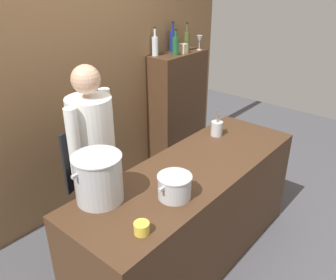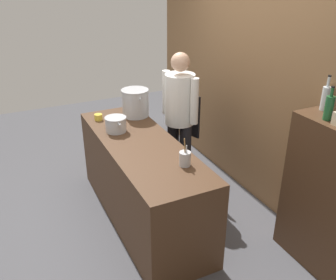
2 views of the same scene
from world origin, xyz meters
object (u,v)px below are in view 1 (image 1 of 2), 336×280
object	(u,v)px
stockpot_large	(98,178)
wine_glass_short	(199,39)
chef	(93,153)
utensil_crock	(217,128)
stockpot_small	(175,186)
butter_jar	(142,228)
wine_bottle_cobalt	(173,41)
wine_bottle_green	(176,45)
wine_bottle_olive	(187,41)
spice_tin_cream	(183,49)
wine_bottle_clear	(155,46)

from	to	relation	value
stockpot_large	wine_glass_short	xyz separation A→B (m)	(2.28, 0.87, 0.44)
chef	utensil_crock	bearing A→B (deg)	135.93
stockpot_small	butter_jar	distance (m)	0.40
chef	wine_bottle_cobalt	bearing A→B (deg)	-179.01
butter_jar	wine_bottle_green	xyz separation A→B (m)	(1.96, 1.35, 0.55)
wine_bottle_green	wine_bottle_cobalt	size ratio (longest dim) A/B	0.83
utensil_crock	stockpot_small	bearing A→B (deg)	-162.46
butter_jar	stockpot_small	bearing A→B (deg)	11.54
chef	wine_bottle_olive	distance (m)	2.01
utensil_crock	wine_glass_short	world-z (taller)	wine_glass_short
wine_bottle_green	butter_jar	bearing A→B (deg)	-145.41
spice_tin_cream	stockpot_large	bearing A→B (deg)	-155.91
wine_bottle_green	wine_glass_short	distance (m)	0.39
stockpot_small	wine_bottle_green	bearing A→B (deg)	39.05
chef	wine_glass_short	distance (m)	2.11
wine_bottle_green	spice_tin_cream	bearing A→B (deg)	-6.21
chef	wine_bottle_clear	size ratio (longest dim) A/B	5.46
butter_jar	chef	bearing A→B (deg)	67.67
wine_bottle_green	wine_bottle_olive	distance (m)	0.27
wine_bottle_cobalt	wine_glass_short	bearing A→B (deg)	-34.57
butter_jar	wine_glass_short	xyz separation A→B (m)	(2.34, 1.30, 0.57)
stockpot_small	wine_bottle_cobalt	xyz separation A→B (m)	(1.69, 1.41, 0.52)
utensil_crock	wine_glass_short	xyz separation A→B (m)	(0.98, 0.91, 0.53)
wine_glass_short	spice_tin_cream	size ratio (longest dim) A/B	1.59
butter_jar	spice_tin_cream	world-z (taller)	spice_tin_cream
stockpot_small	wine_bottle_clear	bearing A→B (deg)	45.52
wine_bottle_clear	wine_bottle_green	bearing A→B (deg)	-40.42
wine_glass_short	wine_bottle_green	bearing A→B (deg)	173.01
wine_bottle_clear	stockpot_small	bearing A→B (deg)	-134.48
stockpot_large	utensil_crock	bearing A→B (deg)	-1.96
stockpot_large	wine_bottle_clear	world-z (taller)	wine_bottle_clear
stockpot_small	spice_tin_cream	xyz separation A→B (m)	(1.69, 1.26, 0.45)
wine_bottle_olive	wine_bottle_clear	world-z (taller)	wine_bottle_olive
chef	butter_jar	xyz separation A→B (m)	(-0.35, -0.86, -0.03)
wine_bottle_green	spice_tin_cream	world-z (taller)	wine_bottle_green
wine_bottle_cobalt	wine_bottle_olive	xyz separation A→B (m)	(0.15, -0.09, -0.01)
stockpot_small	wine_glass_short	size ratio (longest dim) A/B	1.73
stockpot_small	wine_bottle_clear	xyz separation A→B (m)	(1.39, 1.42, 0.51)
chef	spice_tin_cream	distance (m)	1.85
butter_jar	wine_glass_short	size ratio (longest dim) A/B	0.54
stockpot_large	wine_bottle_cobalt	world-z (taller)	wine_bottle_cobalt
chef	wine_bottle_clear	xyz separation A→B (m)	(1.43, 0.63, 0.53)
wine_bottle_olive	wine_glass_short	world-z (taller)	wine_bottle_olive
chef	utensil_crock	distance (m)	1.12
wine_bottle_olive	wine_bottle_clear	size ratio (longest dim) A/B	1.04
chef	spice_tin_cream	size ratio (longest dim) A/B	15.62
wine_bottle_clear	chef	bearing A→B (deg)	-156.08
stockpot_large	stockpot_small	bearing A→B (deg)	-46.76
butter_jar	wine_bottle_olive	distance (m)	2.68
stockpot_small	wine_bottle_clear	distance (m)	2.05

